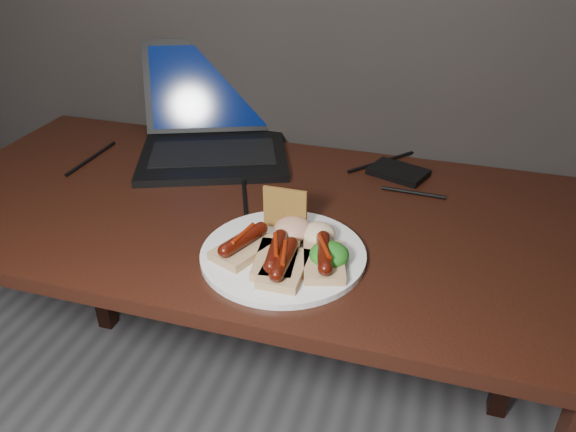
# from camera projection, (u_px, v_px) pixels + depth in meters

# --- Properties ---
(desk) EXTENTS (1.40, 0.70, 0.75)m
(desk) POSITION_uv_depth(u_px,v_px,m) (244.00, 240.00, 1.23)
(desk) COLOR black
(desk) RESTS_ON ground
(laptop) EXTENTS (0.46, 0.47, 0.25)m
(laptop) POSITION_uv_depth(u_px,v_px,m) (213.00, 131.00, 1.41)
(laptop) COLOR black
(laptop) RESTS_ON desk
(hard_drive) EXTENTS (0.15, 0.12, 0.02)m
(hard_drive) POSITION_uv_depth(u_px,v_px,m) (398.00, 172.00, 1.31)
(hard_drive) COLOR black
(hard_drive) RESTS_ON desk
(desk_cables) EXTENTS (0.86, 0.45, 0.01)m
(desk_cables) POSITION_uv_depth(u_px,v_px,m) (274.00, 174.00, 1.31)
(desk_cables) COLOR black
(desk_cables) RESTS_ON desk
(plate) EXTENTS (0.31, 0.31, 0.01)m
(plate) POSITION_uv_depth(u_px,v_px,m) (283.00, 254.00, 1.02)
(plate) COLOR silver
(plate) RESTS_ON desk
(bread_sausage_left) EXTENTS (0.11, 0.13, 0.04)m
(bread_sausage_left) POSITION_uv_depth(u_px,v_px,m) (244.00, 245.00, 1.01)
(bread_sausage_left) COLOR tan
(bread_sausage_left) RESTS_ON plate
(bread_sausage_center) EXTENTS (0.09, 0.12, 0.04)m
(bread_sausage_center) POSITION_uv_depth(u_px,v_px,m) (276.00, 256.00, 0.97)
(bread_sausage_center) COLOR tan
(bread_sausage_center) RESTS_ON plate
(bread_sausage_right) EXTENTS (0.10, 0.13, 0.04)m
(bread_sausage_right) POSITION_uv_depth(u_px,v_px,m) (324.00, 258.00, 0.97)
(bread_sausage_right) COLOR tan
(bread_sausage_right) RESTS_ON plate
(bread_sausage_extra) EXTENTS (0.07, 0.12, 0.04)m
(bread_sausage_extra) POSITION_uv_depth(u_px,v_px,m) (284.00, 264.00, 0.95)
(bread_sausage_extra) COLOR tan
(bread_sausage_extra) RESTS_ON plate
(crispbread) EXTENTS (0.09, 0.01, 0.08)m
(crispbread) POSITION_uv_depth(u_px,v_px,m) (285.00, 209.00, 1.07)
(crispbread) COLOR #AC7B2F
(crispbread) RESTS_ON plate
(salad_greens) EXTENTS (0.07, 0.07, 0.04)m
(salad_greens) POSITION_uv_depth(u_px,v_px,m) (329.00, 255.00, 0.97)
(salad_greens) COLOR #145711
(salad_greens) RESTS_ON plate
(salsa_mound) EXTENTS (0.07, 0.07, 0.04)m
(salsa_mound) POSITION_uv_depth(u_px,v_px,m) (293.00, 229.00, 1.05)
(salsa_mound) COLOR maroon
(salsa_mound) RESTS_ON plate
(coleslaw_mound) EXTENTS (0.06, 0.06, 0.04)m
(coleslaw_mound) POSITION_uv_depth(u_px,v_px,m) (318.00, 233.00, 1.04)
(coleslaw_mound) COLOR beige
(coleslaw_mound) RESTS_ON plate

